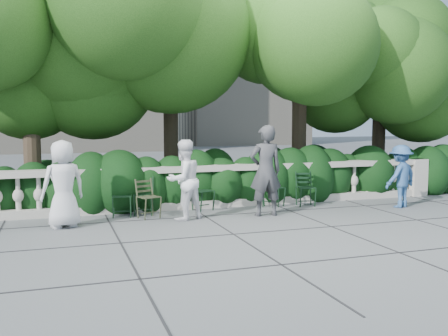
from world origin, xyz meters
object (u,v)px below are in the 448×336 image
object	(u,v)px
chair_d	(278,207)
person_woman_grey	(266,171)
chair_a	(122,218)
chair_e	(207,211)
chair_f	(307,207)
person_older_blue	(401,176)
chair_weathered	(153,219)
person_businessman	(63,184)
person_casual_man	(184,180)
chair_c	(271,207)
chair_b	(143,216)

from	to	relation	value
chair_d	person_woman_grey	bearing A→B (deg)	-148.09
chair_a	person_woman_grey	distance (m)	3.19
person_woman_grey	chair_e	bearing A→B (deg)	-37.27
chair_f	person_older_blue	world-z (taller)	person_older_blue
person_older_blue	chair_weathered	bearing A→B (deg)	-20.57
chair_e	person_businessman	size ratio (longest dim) A/B	0.50
person_businessman	person_casual_man	world-z (taller)	person_businessman
chair_weathered	person_casual_man	world-z (taller)	person_casual_man
chair_a	chair_d	size ratio (longest dim) A/B	1.00
chair_e	person_casual_man	distance (m)	1.32
chair_f	person_businessman	xyz separation A→B (m)	(-5.48, -0.51, 0.84)
chair_weathered	person_woman_grey	world-z (taller)	person_woman_grey
person_casual_man	person_older_blue	distance (m)	5.17
chair_a	chair_f	xyz separation A→B (m)	(4.32, -0.05, 0.00)
chair_a	person_woman_grey	bearing A→B (deg)	-4.06
chair_f	chair_weathered	size ratio (longest dim) A/B	1.00
chair_weathered	person_older_blue	bearing A→B (deg)	-24.44
person_older_blue	person_businessman	bearing A→B (deg)	-17.74
chair_f	chair_a	bearing A→B (deg)	-171.29
chair_e	person_casual_man	bearing A→B (deg)	-155.81
chair_a	chair_f	world-z (taller)	same
chair_a	chair_c	size ratio (longest dim) A/B	1.00
person_businessman	person_older_blue	xyz separation A→B (m)	(7.52, -0.20, -0.10)
chair_d	person_businessman	distance (m)	4.93
chair_b	person_casual_man	bearing A→B (deg)	-23.86
chair_b	person_older_blue	distance (m)	6.01
chair_e	person_older_blue	xyz separation A→B (m)	(4.45, -0.96, 0.73)
person_casual_man	person_older_blue	world-z (taller)	person_casual_man
chair_d	person_casual_man	bearing A→B (deg)	177.28
chair_a	chair_d	xyz separation A→B (m)	(3.65, 0.15, 0.00)
chair_b	chair_f	xyz separation A→B (m)	(3.86, -0.11, 0.00)
chair_c	person_casual_man	distance (m)	2.53
person_businessman	person_woman_grey	world-z (taller)	person_woman_grey
chair_e	person_woman_grey	distance (m)	1.68
person_casual_man	person_older_blue	xyz separation A→B (m)	(5.17, -0.21, -0.09)
person_casual_man	person_older_blue	size ratio (longest dim) A/B	1.12
person_older_blue	chair_b	bearing A→B (deg)	-24.21
person_casual_man	person_businessman	bearing A→B (deg)	-24.34
chair_b	chair_c	xyz separation A→B (m)	(3.02, 0.12, 0.00)
chair_d	person_older_blue	distance (m)	2.96
chair_c	person_older_blue	world-z (taller)	person_older_blue
chair_d	person_older_blue	size ratio (longest dim) A/B	0.57
person_woman_grey	person_older_blue	size ratio (longest dim) A/B	1.32
chair_a	chair_weathered	distance (m)	0.67
chair_c	chair_a	bearing A→B (deg)	-161.55
chair_a	chair_e	size ratio (longest dim) A/B	1.00
chair_a	person_businessman	distance (m)	1.54
chair_c	chair_weathered	distance (m)	2.94
chair_c	chair_d	world-z (taller)	same
chair_f	person_older_blue	size ratio (longest dim) A/B	0.57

